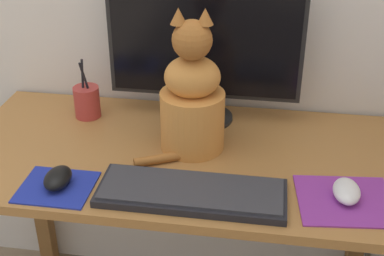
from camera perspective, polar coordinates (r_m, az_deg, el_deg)
desk at (r=1.48m, az=-1.38°, el=-6.25°), size 1.18×0.59×0.70m
monitor at (r=1.48m, az=1.35°, el=9.05°), size 0.54×0.17×0.44m
keyboard at (r=1.25m, az=-0.04°, el=-6.86°), size 0.44×0.16×0.02m
mousepad_left at (r=1.32m, az=-14.22°, el=-6.12°), size 0.17×0.15×0.00m
mousepad_right at (r=1.29m, az=16.05°, el=-7.45°), size 0.24×0.21×0.00m
computer_mouse_left at (r=1.31m, az=-14.12°, el=-5.20°), size 0.06×0.10×0.04m
computer_mouse_right at (r=1.28m, az=16.16°, el=-6.49°), size 0.06×0.10×0.04m
cat at (r=1.37m, az=0.00°, el=3.10°), size 0.23×0.23×0.38m
pen_cup at (r=1.61m, az=-11.14°, el=2.80°), size 0.08×0.08×0.18m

